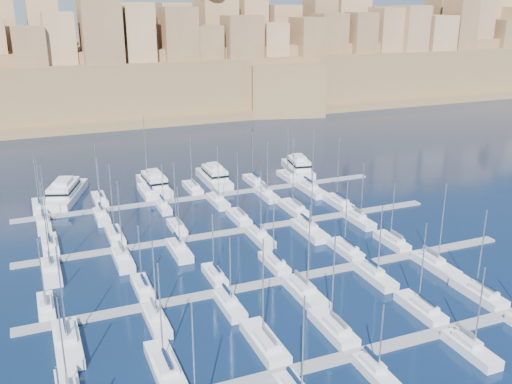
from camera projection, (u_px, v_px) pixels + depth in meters
name	position (u px, v px, depth m)	size (l,w,h in m)	color
ground	(261.00, 251.00, 102.76)	(600.00, 600.00, 0.00)	black
pontoon_near	(365.00, 352.00, 72.92)	(84.00, 2.00, 0.40)	slate
pontoon_mid_near	(290.00, 278.00, 92.19)	(84.00, 2.00, 0.40)	slate
pontoon_mid_far	(242.00, 230.00, 111.46)	(84.00, 2.00, 0.40)	slate
pontoon_far	(207.00, 196.00, 130.72)	(84.00, 2.00, 0.40)	slate
sailboat_1	(165.00, 367.00, 69.09)	(3.06, 10.20, 14.57)	silver
sailboat_2	(265.00, 343.00, 73.92)	(3.10, 10.32, 15.43)	silver
sailboat_3	(333.00, 328.00, 77.23)	(2.89, 9.64, 14.33)	silver
sailboat_4	(421.00, 308.00, 82.20)	(2.75, 9.18, 14.00)	silver
sailboat_5	(479.00, 293.00, 86.43)	(2.93, 9.78, 14.33)	silver
sailboat_9	(376.00, 373.00, 68.07)	(2.30, 7.66, 10.41)	silver
sailboat_10	(470.00, 349.00, 72.70)	(2.57, 8.58, 12.72)	silver
sailboat_12	(46.00, 306.00, 82.73)	(2.27, 7.56, 11.44)	silver
sailboat_13	(143.00, 288.00, 88.07)	(2.43, 8.09, 11.26)	silver
sailboat_14	(215.00, 275.00, 92.05)	(2.27, 7.57, 11.38)	silver
sailboat_15	(274.00, 263.00, 96.25)	(2.50, 8.33, 12.10)	silver
sailboat_16	(346.00, 249.00, 101.57)	(2.66, 8.86, 13.68)	silver
sailboat_17	(392.00, 241.00, 104.97)	(2.58, 8.59, 12.16)	silver
sailboat_18	(67.00, 343.00, 73.80)	(3.27, 10.90, 15.03)	silver
sailboat_19	(156.00, 320.00, 79.14)	(2.56, 8.55, 13.23)	silver
sailboat_20	(230.00, 305.00, 83.15)	(2.50, 8.34, 11.85)	silver
sailboat_21	(305.00, 293.00, 86.45)	(3.17, 10.58, 15.47)	silver
sailboat_22	(375.00, 276.00, 91.81)	(2.72, 9.06, 13.40)	silver
sailboat_23	(435.00, 265.00, 95.72)	(2.92, 9.73, 15.59)	silver
sailboat_24	(50.00, 245.00, 103.39)	(2.77, 9.23, 16.05)	silver
sailboat_25	(115.00, 236.00, 107.48)	(2.68, 8.94, 14.83)	silver
sailboat_26	(177.00, 227.00, 111.37)	(2.40, 7.99, 14.04)	silver
sailboat_27	(239.00, 217.00, 116.45)	(2.64, 8.81, 14.60)	silver
sailboat_28	(294.00, 208.00, 121.52)	(2.98, 9.93, 16.25)	silver
sailboat_29	(338.00, 202.00, 125.18)	(2.83, 9.44, 15.50)	silver
sailboat_30	(51.00, 271.00, 93.39)	(2.90, 9.67, 16.66)	silver
sailboat_31	(123.00, 259.00, 97.82)	(2.76, 9.19, 15.27)	silver
sailboat_32	(179.00, 250.00, 101.37)	(2.79, 9.30, 12.98)	silver
sailboat_33	(260.00, 237.00, 107.08)	(2.74, 9.12, 14.22)	silver
sailboat_34	(309.00, 230.00, 110.00)	(3.22, 10.73, 17.47)	silver
sailboat_35	(359.00, 220.00, 115.19)	(2.61, 8.69, 13.03)	silver
sailboat_36	(39.00, 207.00, 122.45)	(2.82, 9.40, 13.48)	silver
sailboat_37	(100.00, 200.00, 126.93)	(2.75, 9.17, 13.63)	silver
sailboat_38	(149.00, 192.00, 131.68)	(3.27, 10.91, 18.78)	silver
sailboat_39	(193.00, 188.00, 134.72)	(2.77, 9.24, 13.23)	silver
sailboat_40	(254.00, 181.00, 140.09)	(2.61, 8.71, 13.10)	silver
sailboat_41	(288.00, 176.00, 143.52)	(2.63, 8.78, 14.27)	silver
sailboat_42	(44.00, 224.00, 113.07)	(2.62, 8.74, 14.61)	silver
sailboat_43	(102.00, 216.00, 117.18)	(2.58, 8.61, 13.37)	silver
sailboat_44	(163.00, 207.00, 122.45)	(2.21, 7.37, 10.60)	silver
sailboat_45	(218.00, 201.00, 126.02)	(2.76, 9.20, 13.67)	silver
sailboat_46	(266.00, 194.00, 130.29)	(2.73, 9.10, 13.50)	silver
sailboat_47	(311.00, 189.00, 133.67)	(3.16, 10.54, 15.41)	silver
motor_yacht_a	(65.00, 192.00, 128.66)	(11.77, 19.83, 5.25)	silver
motor_yacht_b	(154.00, 184.00, 134.77)	(5.39, 16.48, 5.25)	silver
motor_yacht_c	(214.00, 177.00, 140.10)	(5.14, 16.26, 5.25)	silver
motor_yacht_d	(298.00, 167.00, 148.23)	(7.34, 16.37, 5.25)	silver
fortified_city	(114.00, 72.00, 233.97)	(460.00, 108.95, 59.52)	brown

